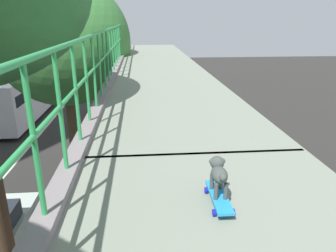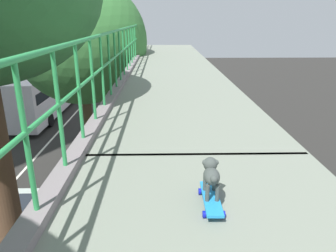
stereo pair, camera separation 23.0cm
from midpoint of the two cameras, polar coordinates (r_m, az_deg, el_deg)
name	(u,v)px [view 1 (the left image)]	position (r m, az deg, el deg)	size (l,w,h in m)	color
green_railing	(23,221)	(2.37, -27.42, -15.05)	(0.20, 34.11, 1.31)	slate
city_bus	(25,93)	(26.53, -24.63, 5.52)	(2.53, 11.02, 3.43)	white
roadside_tree_far	(64,43)	(15.12, -18.77, 14.06)	(5.88, 5.88, 9.10)	#483B27
toy_skateboard	(219,197)	(2.86, 6.86, -12.67)	(0.19, 0.56, 0.08)	#228BD2
small_dog	(219,172)	(2.80, 6.80, -8.29)	(0.15, 0.34, 0.31)	#424946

